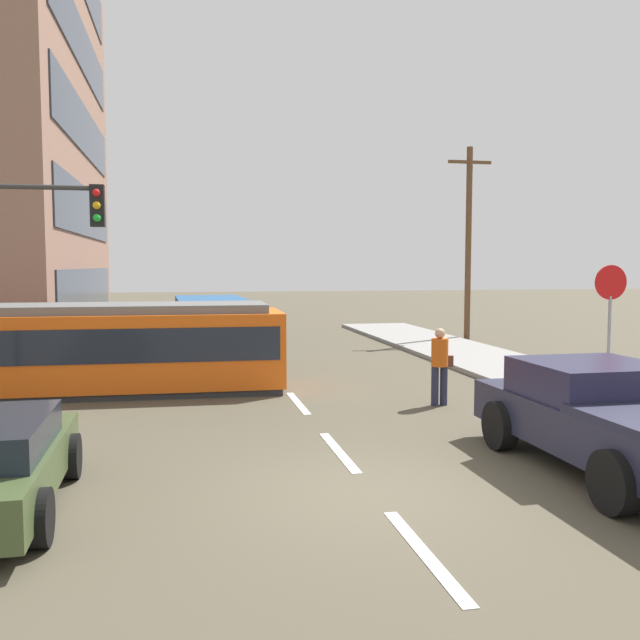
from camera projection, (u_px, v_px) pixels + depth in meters
ground_plane at (274, 375)px, 18.91m from camera, size 120.00×120.00×0.00m
sidewalk_curb_right at (579, 389)px, 16.33m from camera, size 3.20×36.00×0.14m
lane_stripe_0 at (424, 553)px, 7.18m from camera, size 0.16×2.40×0.01m
lane_stripe_1 at (339, 452)px, 11.09m from camera, size 0.16×2.40×0.01m
lane_stripe_2 at (298, 403)px, 15.00m from camera, size 0.16×2.40×0.01m
lane_stripe_3 at (258, 355)px, 23.01m from camera, size 0.16×2.40×0.01m
lane_stripe_4 at (242, 337)px, 28.88m from camera, size 0.16×2.40×0.01m
streetcar_tram at (125, 346)px, 16.31m from camera, size 7.50×2.69×2.10m
city_bus at (211, 318)px, 25.71m from camera, size 2.71×5.99×1.78m
pedestrian_crossing at (440, 362)px, 14.70m from camera, size 0.51×0.36×1.67m
pickup_truck_parked at (611, 418)px, 9.95m from camera, size 2.32×5.02×1.55m
parked_sedan_mid at (76, 348)px, 19.89m from camera, size 2.08×4.19×1.19m
parked_sedan_far at (118, 328)px, 25.97m from camera, size 2.14×4.37×1.19m
parked_sedan_furthest at (118, 317)px, 31.68m from camera, size 2.01×4.49×1.19m
stop_sign at (610, 303)px, 15.05m from camera, size 0.76×0.07×2.88m
traffic_light_mast at (36, 250)px, 13.65m from camera, size 2.30×0.33×4.76m
utility_pole_mid at (468, 240)px, 27.59m from camera, size 1.80×0.24×7.72m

